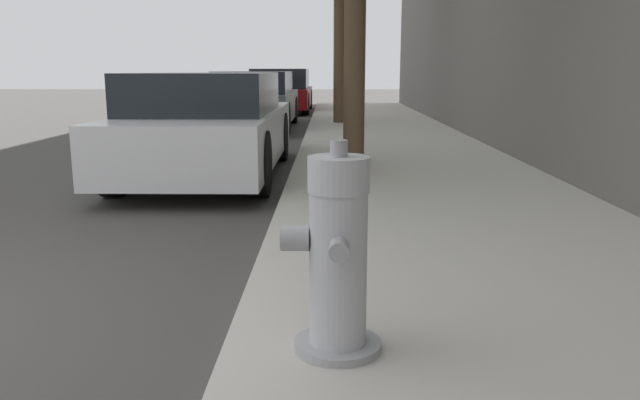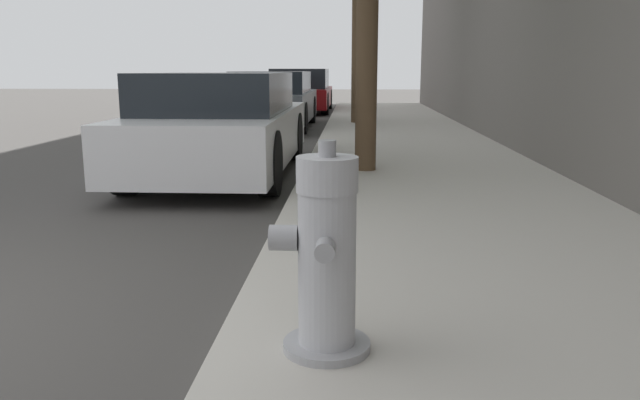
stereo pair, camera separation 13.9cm
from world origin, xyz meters
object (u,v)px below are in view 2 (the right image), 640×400
at_px(parked_car_near, 222,125).
at_px(parked_car_mid, 273,100).
at_px(fire_hydrant, 326,258).
at_px(parked_car_far, 301,91).

distance_m(parked_car_near, parked_car_mid, 6.43).
distance_m(fire_hydrant, parked_car_near, 5.34).
bearing_deg(parked_car_near, fire_hydrant, -73.64).
distance_m(parked_car_near, parked_car_far, 11.93).
relative_size(parked_car_near, parked_car_mid, 0.95).
distance_m(fire_hydrant, parked_car_far, 17.12).
bearing_deg(fire_hydrant, parked_car_near, 106.36).
xyz_separation_m(fire_hydrant, parked_car_mid, (-1.69, 11.55, 0.08)).
relative_size(parked_car_mid, parked_car_far, 1.02).
xyz_separation_m(parked_car_near, parked_car_mid, (-0.19, 6.43, -0.00)).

